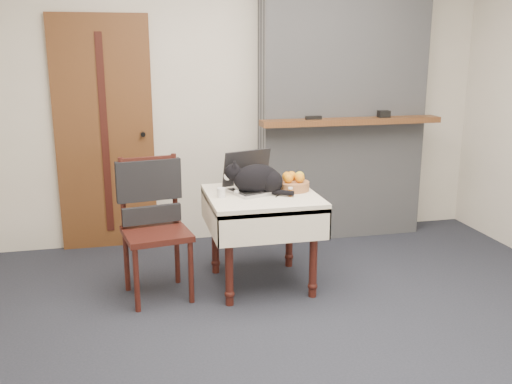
# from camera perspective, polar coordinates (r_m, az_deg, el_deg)

# --- Properties ---
(ground) EXTENTS (4.50, 4.50, 0.00)m
(ground) POSITION_cam_1_polar(r_m,az_deg,el_deg) (3.64, 5.21, -14.12)
(ground) COLOR black
(ground) RESTS_ON ground
(room_shell) EXTENTS (4.52, 4.01, 2.61)m
(room_shell) POSITION_cam_1_polar(r_m,az_deg,el_deg) (3.64, 3.51, 14.82)
(room_shell) COLOR beige
(room_shell) RESTS_ON ground
(door) EXTENTS (0.82, 0.10, 2.00)m
(door) POSITION_cam_1_polar(r_m,az_deg,el_deg) (5.06, -14.89, 5.56)
(door) COLOR brown
(door) RESTS_ON ground
(chimney) EXTENTS (1.62, 0.48, 2.60)m
(chimney) POSITION_cam_1_polar(r_m,az_deg,el_deg) (5.26, 8.64, 9.46)
(chimney) COLOR gray
(chimney) RESTS_ON ground
(side_table) EXTENTS (0.78, 0.78, 0.70)m
(side_table) POSITION_cam_1_polar(r_m,az_deg,el_deg) (4.14, 0.59, -1.69)
(side_table) COLOR #37120F
(side_table) RESTS_ON ground
(laptop) EXTENTS (0.48, 0.44, 0.29)m
(laptop) POSITION_cam_1_polar(r_m,az_deg,el_deg) (4.20, -0.25, 1.13)
(laptop) COLOR #B7B7BC
(laptop) RESTS_ON side_table
(cat) EXTENTS (0.48, 0.30, 0.25)m
(cat) POSITION_cam_1_polar(r_m,az_deg,el_deg) (4.09, 0.18, 1.27)
(cat) COLOR black
(cat) RESTS_ON side_table
(cream_jar) EXTENTS (0.06, 0.06, 0.07)m
(cream_jar) POSITION_cam_1_polar(r_m,az_deg,el_deg) (4.01, -3.49, -0.07)
(cream_jar) COLOR silver
(cream_jar) RESTS_ON side_table
(pill_bottle) EXTENTS (0.03, 0.03, 0.07)m
(pill_bottle) POSITION_cam_1_polar(r_m,az_deg,el_deg) (4.04, 3.46, 0.04)
(pill_bottle) COLOR #AD5B15
(pill_bottle) RESTS_ON side_table
(fruit_basket) EXTENTS (0.24, 0.24, 0.13)m
(fruit_basket) POSITION_cam_1_polar(r_m,az_deg,el_deg) (4.21, 3.75, 0.90)
(fruit_basket) COLOR #A77343
(fruit_basket) RESTS_ON side_table
(desk_clutter) EXTENTS (0.11, 0.10, 0.01)m
(desk_clutter) POSITION_cam_1_polar(r_m,az_deg,el_deg) (4.16, 2.41, 0.03)
(desk_clutter) COLOR black
(desk_clutter) RESTS_ON side_table
(chair) EXTENTS (0.51, 0.50, 0.99)m
(chair) POSITION_cam_1_polar(r_m,az_deg,el_deg) (4.08, -10.33, -1.54)
(chair) COLOR #37120F
(chair) RESTS_ON ground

